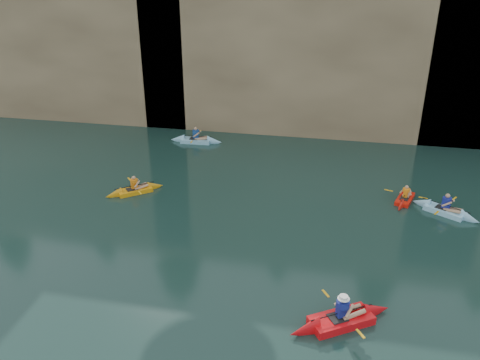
% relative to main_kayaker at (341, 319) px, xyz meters
% --- Properties ---
extents(cliff, '(70.00, 16.00, 12.00)m').
position_rel_main_kayaker_xyz_m(cliff, '(-4.34, 27.13, 5.82)').
color(cliff, tan).
rests_on(cliff, ground).
extents(cliff_slab_west, '(26.00, 2.40, 10.56)m').
position_rel_main_kayaker_xyz_m(cliff_slab_west, '(-24.34, 19.73, 5.10)').
color(cliff_slab_west, '#967E5A').
rests_on(cliff_slab_west, ground).
extents(cliff_slab_center, '(24.00, 2.40, 11.40)m').
position_rel_main_kayaker_xyz_m(cliff_slab_center, '(-2.34, 19.73, 5.52)').
color(cliff_slab_center, '#967E5A').
rests_on(cliff_slab_center, ground).
extents(sea_cave_west, '(4.50, 1.00, 4.00)m').
position_rel_main_kayaker_xyz_m(sea_cave_west, '(-22.34, 19.08, 1.82)').
color(sea_cave_west, black).
rests_on(sea_cave_west, ground).
extents(sea_cave_center, '(3.50, 1.00, 3.20)m').
position_rel_main_kayaker_xyz_m(sea_cave_center, '(-8.34, 19.08, 1.42)').
color(sea_cave_center, black).
rests_on(sea_cave_center, ground).
extents(sea_cave_east, '(5.00, 1.00, 4.50)m').
position_rel_main_kayaker_xyz_m(sea_cave_east, '(5.66, 19.08, 2.07)').
color(sea_cave_east, black).
rests_on(sea_cave_east, ground).
extents(main_kayaker, '(3.57, 2.71, 1.38)m').
position_rel_main_kayaker_xyz_m(main_kayaker, '(0.00, 0.00, 0.00)').
color(main_kayaker, red).
rests_on(main_kayaker, ground).
extents(kayaker_orange, '(2.80, 2.52, 1.17)m').
position_rel_main_kayaker_xyz_m(kayaker_orange, '(-10.62, 7.86, -0.04)').
color(kayaker_orange, orange).
rests_on(kayaker_orange, ground).
extents(kayaker_ltblue_near, '(3.13, 2.36, 1.27)m').
position_rel_main_kayaker_xyz_m(kayaker_ltblue_near, '(4.70, 8.81, -0.03)').
color(kayaker_ltblue_near, '#8DC9EC').
rests_on(kayaker_ltblue_near, ground).
extents(kayaker_red_far, '(2.02, 2.91, 1.04)m').
position_rel_main_kayaker_xyz_m(kayaker_red_far, '(2.99, 9.80, -0.05)').
color(kayaker_red_far, red).
rests_on(kayaker_red_far, ground).
extents(kayaker_ltblue_mid, '(3.54, 2.62, 1.34)m').
position_rel_main_kayaker_xyz_m(kayaker_ltblue_mid, '(-9.79, 16.01, -0.02)').
color(kayaker_ltblue_mid, '#83BEDC').
rests_on(kayaker_ltblue_mid, ground).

